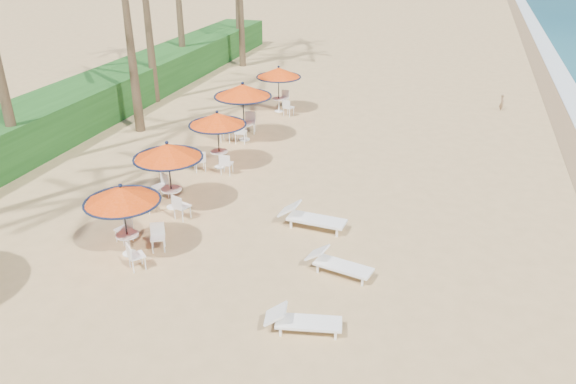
{
  "coord_description": "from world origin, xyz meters",
  "views": [
    {
      "loc": [
        3.28,
        -11.55,
        8.55
      ],
      "look_at": [
        -1.27,
        3.15,
        1.2
      ],
      "focal_mm": 35.0,
      "sensor_mm": 36.0,
      "label": 1
    }
  ],
  "objects_px": {
    "station_3": "(242,98)",
    "lounger_near": "(301,320)",
    "station_4": "(279,77)",
    "lounger_far": "(310,217)",
    "lounger_mid": "(337,263)",
    "station_0": "(125,203)",
    "station_2": "(217,125)",
    "station_1": "(167,160)"
  },
  "relations": [
    {
      "from": "station_0",
      "to": "station_1",
      "type": "distance_m",
      "value": 2.96
    },
    {
      "from": "station_0",
      "to": "station_3",
      "type": "height_order",
      "value": "station_3"
    },
    {
      "from": "station_0",
      "to": "lounger_mid",
      "type": "bearing_deg",
      "value": 7.58
    },
    {
      "from": "station_0",
      "to": "station_1",
      "type": "height_order",
      "value": "station_1"
    },
    {
      "from": "lounger_mid",
      "to": "station_1",
      "type": "bearing_deg",
      "value": 172.44
    },
    {
      "from": "lounger_far",
      "to": "lounger_near",
      "type": "bearing_deg",
      "value": -72.94
    },
    {
      "from": "station_1",
      "to": "lounger_mid",
      "type": "height_order",
      "value": "station_1"
    },
    {
      "from": "station_2",
      "to": "lounger_near",
      "type": "distance_m",
      "value": 10.26
    },
    {
      "from": "station_4",
      "to": "lounger_far",
      "type": "bearing_deg",
      "value": -67.57
    },
    {
      "from": "station_4",
      "to": "lounger_near",
      "type": "relative_size",
      "value": 1.25
    },
    {
      "from": "station_3",
      "to": "lounger_mid",
      "type": "distance_m",
      "value": 11.06
    },
    {
      "from": "station_3",
      "to": "lounger_near",
      "type": "xyz_separation_m",
      "value": [
        5.95,
        -11.62,
        -1.6
      ]
    },
    {
      "from": "station_4",
      "to": "lounger_mid",
      "type": "relative_size",
      "value": 1.21
    },
    {
      "from": "station_1",
      "to": "lounger_mid",
      "type": "xyz_separation_m",
      "value": [
        6.13,
        -2.17,
        -1.42
      ]
    },
    {
      "from": "lounger_near",
      "to": "station_3",
      "type": "bearing_deg",
      "value": 105.57
    },
    {
      "from": "station_0",
      "to": "station_3",
      "type": "bearing_deg",
      "value": 92.12
    },
    {
      "from": "station_4",
      "to": "lounger_near",
      "type": "height_order",
      "value": "station_4"
    },
    {
      "from": "station_4",
      "to": "lounger_mid",
      "type": "xyz_separation_m",
      "value": [
        5.97,
        -13.42,
        -1.47
      ]
    },
    {
      "from": "station_3",
      "to": "station_4",
      "type": "bearing_deg",
      "value": 86.86
    },
    {
      "from": "station_3",
      "to": "station_1",
      "type": "bearing_deg",
      "value": -89.33
    },
    {
      "from": "lounger_far",
      "to": "station_1",
      "type": "bearing_deg",
      "value": -174.67
    },
    {
      "from": "station_0",
      "to": "lounger_far",
      "type": "relative_size",
      "value": 1.03
    },
    {
      "from": "lounger_near",
      "to": "lounger_mid",
      "type": "bearing_deg",
      "value": 72.59
    },
    {
      "from": "station_0",
      "to": "lounger_near",
      "type": "bearing_deg",
      "value": -18.12
    },
    {
      "from": "lounger_mid",
      "to": "station_0",
      "type": "bearing_deg",
      "value": -160.52
    },
    {
      "from": "station_4",
      "to": "lounger_far",
      "type": "distance_m",
      "value": 12.16
    },
    {
      "from": "station_1",
      "to": "lounger_mid",
      "type": "distance_m",
      "value": 6.66
    },
    {
      "from": "lounger_near",
      "to": "station_2",
      "type": "bearing_deg",
      "value": 112.68
    },
    {
      "from": "station_2",
      "to": "station_4",
      "type": "distance_m",
      "value": 7.63
    },
    {
      "from": "station_1",
      "to": "lounger_near",
      "type": "distance_m",
      "value": 7.7
    },
    {
      "from": "lounger_mid",
      "to": "lounger_far",
      "type": "distance_m",
      "value": 2.63
    },
    {
      "from": "station_4",
      "to": "lounger_far",
      "type": "relative_size",
      "value": 1.08
    },
    {
      "from": "station_3",
      "to": "lounger_far",
      "type": "distance_m",
      "value": 8.47
    },
    {
      "from": "station_2",
      "to": "station_3",
      "type": "bearing_deg",
      "value": 94.22
    },
    {
      "from": "station_3",
      "to": "lounger_far",
      "type": "xyz_separation_m",
      "value": [
        4.85,
        -6.77,
        -1.54
      ]
    },
    {
      "from": "station_3",
      "to": "station_4",
      "type": "height_order",
      "value": "station_3"
    },
    {
      "from": "lounger_near",
      "to": "lounger_mid",
      "type": "distance_m",
      "value": 2.62
    },
    {
      "from": "station_2",
      "to": "lounger_far",
      "type": "height_order",
      "value": "station_2"
    },
    {
      "from": "station_3",
      "to": "station_2",
      "type": "bearing_deg",
      "value": -85.78
    },
    {
      "from": "station_0",
      "to": "lounger_mid",
      "type": "distance_m",
      "value": 6.05
    },
    {
      "from": "station_1",
      "to": "lounger_near",
      "type": "relative_size",
      "value": 1.27
    },
    {
      "from": "station_0",
      "to": "lounger_far",
      "type": "xyz_separation_m",
      "value": [
        4.49,
        3.03,
        -1.27
      ]
    }
  ]
}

